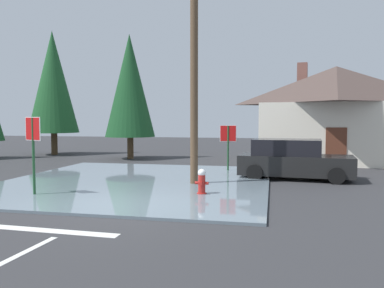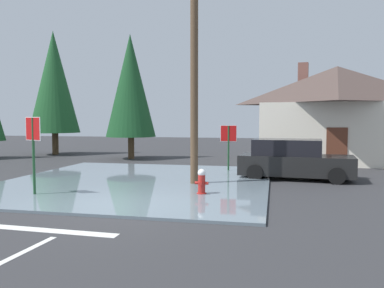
# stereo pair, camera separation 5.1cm
# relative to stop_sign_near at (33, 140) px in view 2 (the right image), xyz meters

# --- Properties ---
(ground_plane) EXTENTS (80.00, 80.00, 0.10)m
(ground_plane) POSITION_rel_stop_sign_near_xyz_m (3.14, -0.81, -1.82)
(ground_plane) COLOR #2D2D30
(flood_puddle) EXTENTS (9.89, 10.43, 0.08)m
(flood_puddle) POSITION_rel_stop_sign_near_xyz_m (2.20, 3.22, -1.73)
(flood_puddle) COLOR slate
(flood_puddle) RESTS_ON ground
(lane_stop_bar) EXTENTS (3.47, 0.43, 0.01)m
(lane_stop_bar) POSITION_rel_stop_sign_near_xyz_m (2.42, -3.25, -1.77)
(lane_stop_bar) COLOR silver
(lane_stop_bar) RESTS_ON ground
(lane_center_stripe) EXTENTS (0.28, 2.91, 0.01)m
(lane_center_stripe) POSITION_rel_stop_sign_near_xyz_m (2.84, -5.11, -1.77)
(lane_center_stripe) COLOR silver
(lane_center_stripe) RESTS_ON ground
(stop_sign_near) EXTENTS (0.68, 0.29, 2.48)m
(stop_sign_near) POSITION_rel_stop_sign_near_xyz_m (0.00, 0.00, 0.00)
(stop_sign_near) COLOR #1E4C28
(stop_sign_near) RESTS_ON ground
(fire_hydrant) EXTENTS (0.43, 0.37, 0.86)m
(fire_hydrant) POSITION_rel_stop_sign_near_xyz_m (5.09, 1.16, -1.35)
(fire_hydrant) COLOR #AD231E
(fire_hydrant) RESTS_ON ground
(utility_pole) EXTENTS (1.60, 0.28, 9.84)m
(utility_pole) POSITION_rel_stop_sign_near_xyz_m (4.46, 3.05, 3.33)
(utility_pole) COLOR brown
(utility_pole) RESTS_ON ground
(stop_sign_far) EXTENTS (0.75, 0.09, 2.14)m
(stop_sign_far) POSITION_rel_stop_sign_near_xyz_m (5.26, 6.88, -0.25)
(stop_sign_far) COLOR #1E4C28
(stop_sign_far) RESTS_ON ground
(house) EXTENTS (9.23, 7.85, 5.87)m
(house) POSITION_rel_stop_sign_near_xyz_m (10.77, 12.93, 1.05)
(house) COLOR silver
(house) RESTS_ON ground
(parked_car) EXTENTS (4.60, 2.36, 1.60)m
(parked_car) POSITION_rel_stop_sign_near_xyz_m (8.06, 5.41, -1.01)
(parked_car) COLOR black
(parked_car) RESTS_ON ground
(pine_tree_tall_left) EXTENTS (3.34, 3.34, 8.35)m
(pine_tree_tall_left) POSITION_rel_stop_sign_near_xyz_m (-7.35, 13.23, 3.14)
(pine_tree_tall_left) COLOR #4C3823
(pine_tree_tall_left) RESTS_ON ground
(pine_tree_mid_left) EXTENTS (3.01, 3.01, 7.53)m
(pine_tree_mid_left) POSITION_rel_stop_sign_near_xyz_m (-1.24, 11.59, 2.65)
(pine_tree_mid_left) COLOR #4C3823
(pine_tree_mid_left) RESTS_ON ground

